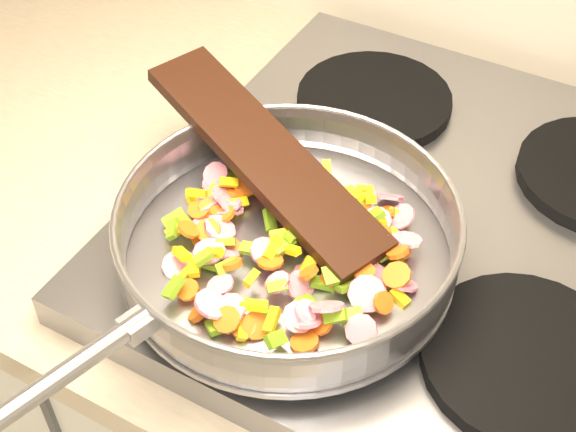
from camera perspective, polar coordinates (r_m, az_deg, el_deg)
The scene contains 7 objects.
cooktop at distance 0.88m, azimuth 10.40°, elevation -0.80°, with size 0.60×0.60×0.04m, color #939399.
grate_fl at distance 0.81m, azimuth -2.19°, elevation -2.17°, with size 0.19×0.19×0.02m, color black.
grate_fr at distance 0.76m, azimuth 16.60°, elevation -9.73°, with size 0.19×0.19×0.02m, color black.
grate_bl at distance 1.00m, azimuth 6.15°, elevation 8.20°, with size 0.19×0.19×0.02m, color black.
saute_pan at distance 0.77m, azimuth -0.10°, elevation -1.22°, with size 0.38×0.53×0.06m.
vegetable_heap at distance 0.78m, azimuth 0.19°, elevation -1.95°, with size 0.27×0.25×0.05m.
wooden_spatula at distance 0.82m, azimuth -1.64°, elevation 4.32°, with size 0.32×0.07×0.01m, color black.
Camera 1 is at (-0.54, 1.06, 1.55)m, focal length 50.00 mm.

